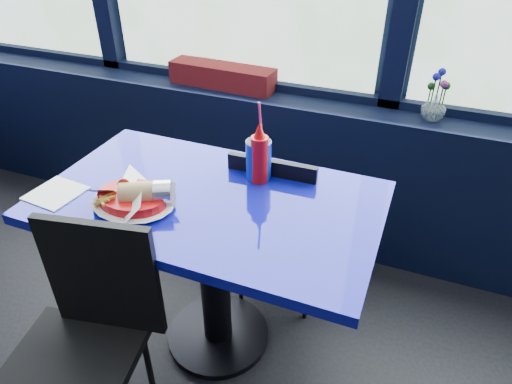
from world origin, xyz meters
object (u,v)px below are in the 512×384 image
at_px(chair_near_back, 279,219).
at_px(ketchup_bottle, 259,156).
at_px(food_basket, 134,197).
at_px(flower_vase, 435,105).
at_px(soda_cup, 259,159).
at_px(near_table, 212,237).
at_px(planter_box, 222,76).
at_px(chair_near_front, 84,333).

bearing_deg(chair_near_back, ketchup_bottle, 76.67).
xyz_separation_m(chair_near_back, food_basket, (-0.37, -0.47, 0.32)).
bearing_deg(food_basket, flower_vase, 47.59).
relative_size(ketchup_bottle, soda_cup, 0.74).
bearing_deg(chair_near_back, soda_cup, 70.81).
xyz_separation_m(near_table, planter_box, (-0.36, 0.88, 0.29)).
xyz_separation_m(chair_near_front, soda_cup, (0.32, 0.69, 0.33)).
distance_m(planter_box, flower_vase, 1.04).
bearing_deg(ketchup_bottle, flower_vase, 51.07).
xyz_separation_m(chair_near_back, flower_vase, (0.52, 0.53, 0.40)).
bearing_deg(soda_cup, planter_box, 124.38).
distance_m(flower_vase, soda_cup, 0.88).
xyz_separation_m(near_table, food_basket, (-0.21, -0.14, 0.22)).
distance_m(near_table, planter_box, 1.00).
bearing_deg(planter_box, flower_vase, 1.46).
height_order(flower_vase, ketchup_bottle, flower_vase).
xyz_separation_m(planter_box, food_basket, (0.15, -1.02, -0.07)).
bearing_deg(ketchup_bottle, food_basket, -137.43).
height_order(near_table, planter_box, planter_box).
distance_m(near_table, flower_vase, 1.13).
xyz_separation_m(flower_vase, food_basket, (-0.89, -1.00, -0.08)).
bearing_deg(chair_near_back, food_basket, 49.96).
bearing_deg(chair_near_back, planter_box, -48.77).
distance_m(planter_box, food_basket, 1.04).
bearing_deg(flower_vase, chair_near_front, -123.15).
bearing_deg(planter_box, near_table, -64.81).
bearing_deg(soda_cup, ketchup_bottle, -61.55).
xyz_separation_m(flower_vase, soda_cup, (-0.57, -0.67, -0.04)).
height_order(chair_near_back, soda_cup, soda_cup).
bearing_deg(planter_box, ketchup_bottle, -52.84).
height_order(near_table, ketchup_bottle, ketchup_bottle).
xyz_separation_m(food_basket, ketchup_bottle, (0.34, 0.31, 0.07)).
relative_size(planter_box, soda_cup, 1.75).
relative_size(chair_near_back, planter_box, 1.45).
relative_size(near_table, ketchup_bottle, 5.04).
relative_size(near_table, food_basket, 4.43).
distance_m(chair_near_back, food_basket, 0.68).
relative_size(food_basket, ketchup_bottle, 1.14).
bearing_deg(food_basket, near_table, 32.71).
relative_size(near_table, planter_box, 2.14).
height_order(chair_near_front, soda_cup, soda_cup).
height_order(planter_box, food_basket, planter_box).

